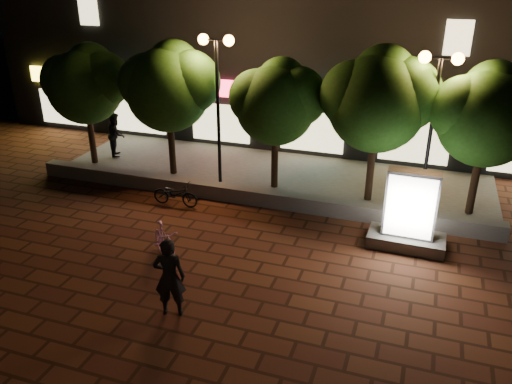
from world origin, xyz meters
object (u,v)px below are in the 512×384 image
at_px(tree_far_right, 489,112).
at_px(tree_left, 170,84).
at_px(street_lamp_right, 436,92).
at_px(scooter_pink, 165,244).
at_px(rider, 170,277).
at_px(street_lamp_left, 217,72).
at_px(scooter_parked, 175,194).
at_px(tree_far_left, 86,82).
at_px(tree_right, 380,97).
at_px(tree_mid, 278,99).
at_px(ad_kiosk, 409,217).
at_px(pedestrian, 116,134).

bearing_deg(tree_far_right, tree_left, 180.00).
height_order(street_lamp_right, scooter_pink, street_lamp_right).
height_order(scooter_pink, rider, rider).
relative_size(street_lamp_left, scooter_parked, 3.29).
bearing_deg(tree_left, scooter_pink, -65.33).
distance_m(tree_far_left, scooter_parked, 6.09).
xyz_separation_m(scooter_pink, rider, (1.21, -1.98, 0.45)).
relative_size(tree_left, street_lamp_left, 0.94).
distance_m(tree_far_left, tree_right, 10.81).
height_order(tree_left, tree_mid, tree_left).
relative_size(tree_far_left, tree_mid, 1.03).
distance_m(tree_mid, scooter_pink, 6.43).
height_order(tree_left, scooter_pink, tree_left).
distance_m(tree_far_left, tree_left, 3.51).
bearing_deg(scooter_parked, tree_far_right, -76.05).
height_order(ad_kiosk, scooter_pink, ad_kiosk).
bearing_deg(street_lamp_left, tree_mid, 7.31).
bearing_deg(scooter_pink, scooter_parked, 66.33).
bearing_deg(scooter_pink, street_lamp_right, -5.83).
bearing_deg(scooter_pink, tree_left, 68.33).
bearing_deg(street_lamp_left, ad_kiosk, -20.34).
xyz_separation_m(tree_right, scooter_pink, (-4.69, -5.68, -3.04)).
relative_size(tree_far_right, scooter_parked, 3.02).
height_order(tree_right, pedestrian, tree_right).
relative_size(tree_far_left, street_lamp_left, 0.89).
height_order(ad_kiosk, pedestrian, ad_kiosk).
height_order(street_lamp_left, ad_kiosk, street_lamp_left).
bearing_deg(street_lamp_right, tree_far_right, 9.61).
height_order(street_lamp_left, scooter_pink, street_lamp_left).
bearing_deg(pedestrian, rider, -169.51).
relative_size(tree_left, pedestrian, 2.73).
relative_size(tree_right, rider, 2.61).
bearing_deg(scooter_pink, rider, -104.98).
height_order(tree_left, street_lamp_left, street_lamp_left).
bearing_deg(tree_far_left, scooter_parked, -27.32).
height_order(tree_right, rider, tree_right).
height_order(tree_left, scooter_parked, tree_left).
xyz_separation_m(tree_mid, scooter_parked, (-2.73, -2.46, -2.80)).
bearing_deg(scooter_pink, tree_far_right, -10.61).
bearing_deg(street_lamp_left, tree_far_right, 1.76).
bearing_deg(tree_mid, rider, -91.33).
xyz_separation_m(tree_right, scooter_parked, (-6.04, -2.46, -3.15)).
xyz_separation_m(tree_left, scooter_pink, (2.61, -5.68, -2.92)).
height_order(tree_far_right, street_lamp_right, street_lamp_right).
distance_m(tree_far_left, tree_far_right, 14.00).
xyz_separation_m(tree_far_right, rider, (-6.68, -7.66, -2.40)).
bearing_deg(tree_right, scooter_pink, -129.58).
bearing_deg(tree_far_right, rider, -131.09).
xyz_separation_m(tree_far_left, street_lamp_right, (12.45, -0.26, 0.60)).
bearing_deg(pedestrian, street_lamp_left, -131.98).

